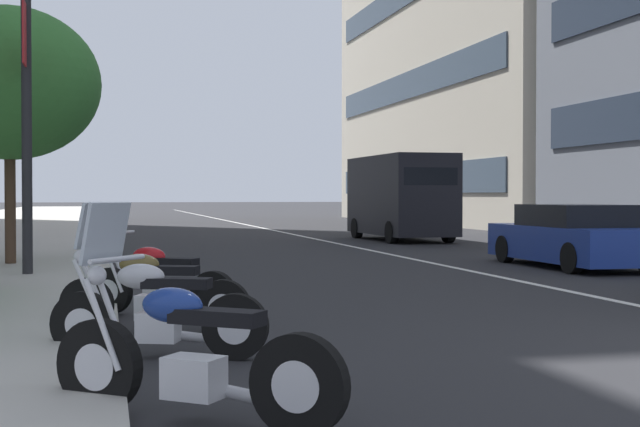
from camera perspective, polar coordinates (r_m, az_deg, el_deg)
lane_centre_stripe at (r=42.02m, az=-3.79°, el=-0.92°), size 110.00×0.16×0.01m
motorcycle_second_in_row at (r=6.08m, az=-8.45°, el=-9.15°), size 1.45×1.84×1.49m
motorcycle_nearest_camera at (r=8.53m, az=-10.64°, el=-6.26°), size 0.93×2.01×1.47m
motorcycle_by_sign_pole at (r=10.06m, az=-10.89°, el=-5.15°), size 0.97×2.08×1.46m
motorcycle_far_end_row at (r=11.41m, az=-10.33°, el=-4.53°), size 1.27×1.80×1.08m
car_approaching_light at (r=19.69m, az=15.96°, el=-1.49°), size 4.60×1.90×1.34m
delivery_van_ahead at (r=30.36m, az=5.20°, el=1.15°), size 5.58×2.29×2.88m
street_tree_far_plaza at (r=19.24m, az=-19.38°, el=7.90°), size 3.66×3.66×5.22m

